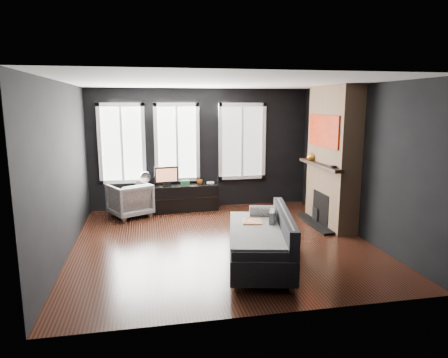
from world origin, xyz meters
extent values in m
plane|color=black|center=(0.00, 0.00, 0.00)|extent=(5.00, 5.00, 0.00)
plane|color=white|center=(0.00, 0.00, 2.70)|extent=(5.00, 5.00, 0.00)
cube|color=black|center=(0.00, 2.50, 1.35)|extent=(5.00, 0.02, 2.70)
cube|color=black|center=(-2.50, 0.00, 1.35)|extent=(0.02, 5.00, 2.70)
cube|color=black|center=(2.50, 0.00, 1.35)|extent=(0.02, 5.00, 2.70)
cube|color=gray|center=(0.62, -0.86, 0.59)|extent=(0.19, 0.33, 0.32)
imported|color=white|center=(-1.61, 1.95, 0.39)|extent=(1.01, 0.99, 0.79)
imported|color=#D15716|center=(-0.07, 2.24, 0.65)|extent=(0.15, 0.14, 0.13)
imported|color=#C6B59A|center=(0.09, 2.32, 0.70)|extent=(0.17, 0.05, 0.23)
cube|color=#347242|center=(-0.41, 2.18, 0.64)|extent=(0.21, 0.15, 0.11)
imported|color=gold|center=(2.05, 1.05, 1.31)|extent=(0.21, 0.21, 0.17)
cylinder|color=black|center=(2.05, 0.05, 1.25)|extent=(0.12, 0.12, 0.04)
camera|label=1|loc=(-1.23, -6.50, 2.36)|focal=32.00mm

